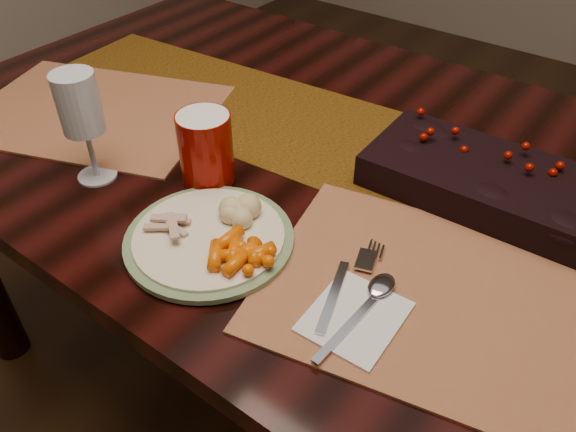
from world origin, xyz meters
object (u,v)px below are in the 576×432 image
Objects in this scene: turkey_shreds at (170,223)px; wine_glass at (85,128)px; mashed_potatoes at (237,203)px; napkin at (355,317)px; dining_table at (341,301)px; baby_carrots at (223,254)px; centerpiece at (485,176)px; placemat_main at (439,298)px; dinner_plate at (209,238)px; red_cup at (206,149)px.

turkey_shreds is 0.23m from wine_glass.
mashed_potatoes is 0.59× the size of napkin.
baby_carrots is (-0.01, -0.34, 0.40)m from dining_table.
centerpiece is 0.26m from placemat_main.
placemat_main is 0.40m from turkey_shreds.
dinner_plate is at bearing 153.39° from baby_carrots.
dinner_plate is 0.07m from mashed_potatoes.
centerpiece is at bearing 51.93° from dinner_plate.
wine_glass is (-0.22, 0.03, 0.07)m from turkey_shreds.
wine_glass reaches higher than turkey_shreds.
mashed_potatoes is at bearing 175.48° from placemat_main.
dinner_plate is 0.17m from red_cup.
dinner_plate is at bearing -100.72° from dining_table.
centerpiece is 0.66m from wine_glass.
centerpiece reaches higher than baby_carrots.
wine_glass is (-0.33, 0.04, 0.07)m from baby_carrots.
turkey_shreds is at bearing -173.66° from placemat_main.
turkey_shreds is 0.61× the size of red_cup.
red_cup is (-0.36, 0.11, 0.06)m from napkin.
baby_carrots is (-0.27, -0.13, 0.03)m from placemat_main.
red_cup reaches higher than dinner_plate.
placemat_main is at bearing -1.69° from red_cup.
dining_table is 0.51m from placemat_main.
centerpiece reaches higher than mashed_potatoes.
turkey_shreds reaches higher than dining_table.
dinner_plate reaches higher than napkin.
placemat_main is 6.24× the size of turkey_shreds.
napkin is 0.54m from wine_glass.
mashed_potatoes is at bearing 86.18° from dinner_plate.
mashed_potatoes is at bearing 54.45° from turkey_shreds.
napkin is at bearing 4.99° from turkey_shreds.
baby_carrots is 0.55× the size of wine_glass.
mashed_potatoes is (-0.32, -0.04, 0.04)m from placemat_main.
placemat_main reaches higher than dining_table.
red_cup reaches higher than napkin.
baby_carrots is at bearing -173.04° from napkin.
dining_table is 0.50m from dinner_plate.
baby_carrots is 1.41× the size of mashed_potatoes.
placemat_main is 0.12m from napkin.
centerpiece is at bearing 83.53° from napkin.
centerpiece reaches higher than dining_table.
baby_carrots reaches higher than napkin.
placemat_main is (0.27, -0.21, 0.38)m from dining_table.
wine_glass is (-0.60, -0.10, 0.09)m from placemat_main.
dining_table is at bearing 71.05° from turkey_shreds.
placemat_main is at bearing 8.98° from wine_glass.
dining_table is 4.79× the size of centerpiece.
placemat_main is 3.84× the size of red_cup.
baby_carrots is 0.87× the size of red_cup.
dining_table is 0.51m from red_cup.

